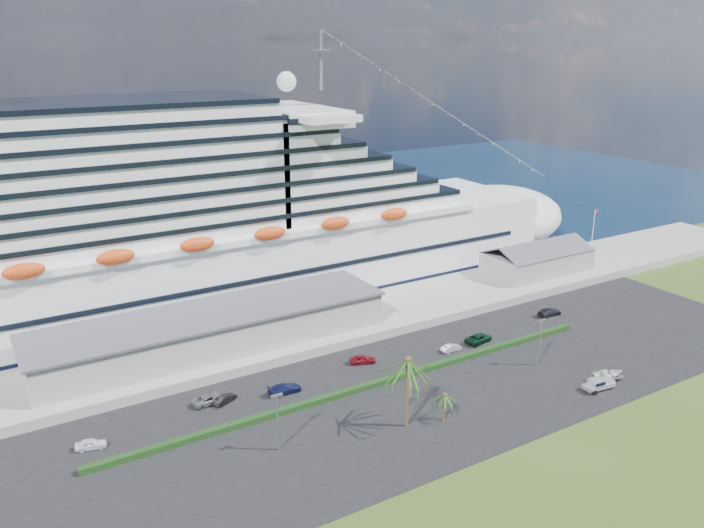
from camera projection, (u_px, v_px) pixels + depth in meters
ground at (479, 420)px, 98.71m from camera, size 420.00×420.00×0.00m
asphalt_lot at (432, 388)px, 107.62m from camera, size 140.00×38.00×0.12m
wharf at (339, 321)px, 130.89m from camera, size 240.00×20.00×1.80m
water at (187, 223)px, 204.22m from camera, size 420.00×160.00×0.02m
cruise_ship at (183, 228)px, 134.80m from camera, size 191.00×38.00×54.00m
terminal_building at (213, 329)px, 117.28m from camera, size 61.00×15.00×6.30m
port_shed at (537, 260)px, 155.43m from camera, size 24.00×12.31×7.37m
flagpole at (593, 233)px, 163.12m from camera, size 1.08×0.16×12.00m
hedge at (372, 385)px, 107.57m from camera, size 88.00×1.10×0.90m
lamp_post_left at (277, 415)px, 89.72m from camera, size 1.60×0.35×8.27m
lamp_post_right at (541, 337)px, 113.39m from camera, size 1.60×0.35×8.27m
palm_tall at (408, 368)px, 94.14m from camera, size 8.82×8.82×11.13m
palm_short at (445, 398)px, 97.37m from camera, size 3.53×3.53×4.56m
parked_car_0 at (91, 444)px, 91.39m from camera, size 4.36×2.65×1.39m
parked_car_1 at (225, 399)px, 102.94m from camera, size 4.11×2.87×1.29m
parked_car_2 at (209, 399)px, 102.71m from camera, size 5.31×2.93×1.41m
parked_car_3 at (284, 389)px, 105.70m from camera, size 5.35×2.30×1.54m
parked_car_4 at (362, 359)px, 115.42m from camera, size 4.71×3.17×1.49m
parked_car_5 at (451, 348)px, 119.92m from camera, size 3.87×1.36×1.27m
parked_car_6 at (479, 338)px, 123.41m from camera, size 5.96×3.48×1.56m
parked_car_7 at (549, 312)px, 135.36m from camera, size 5.26×2.29×1.51m
pickup_truck at (598, 384)px, 106.62m from camera, size 5.52×2.54×1.88m
boat_trailer at (609, 374)px, 109.29m from camera, size 6.51×4.76×1.81m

